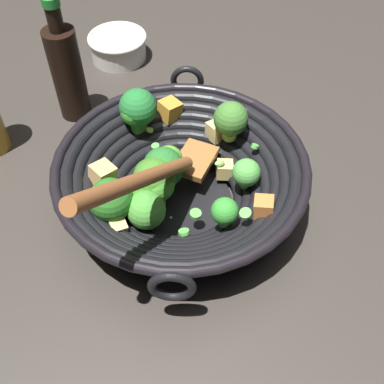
% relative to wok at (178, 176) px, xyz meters
% --- Properties ---
extents(ground_plane, '(4.00, 4.00, 0.00)m').
position_rel_wok_xyz_m(ground_plane, '(-0.00, -0.00, -0.06)').
color(ground_plane, '#332D28').
extents(wok, '(0.35, 0.39, 0.24)m').
position_rel_wok_xyz_m(wok, '(0.00, 0.00, 0.00)').
color(wok, black).
rests_on(wok, ground).
extents(soy_sauce_bottle, '(0.05, 0.05, 0.21)m').
position_rel_wok_xyz_m(soy_sauce_bottle, '(0.27, -0.04, 0.03)').
color(soy_sauce_bottle, black).
rests_on(soy_sauce_bottle, ground).
extents(prep_bowl, '(0.11, 0.11, 0.05)m').
position_rel_wok_xyz_m(prep_bowl, '(0.34, -0.20, -0.03)').
color(prep_bowl, silver).
rests_on(prep_bowl, ground).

